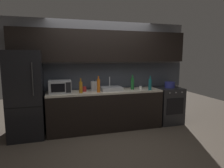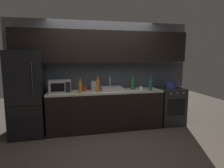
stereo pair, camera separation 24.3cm
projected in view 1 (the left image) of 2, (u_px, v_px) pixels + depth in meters
The scene contains 15 objects.
ground_plane at pixel (117, 146), 3.62m from camera, with size 10.00×10.00×0.00m, color #4C4238.
back_wall at pixel (102, 62), 4.54m from camera, with size 4.33×0.44×2.50m.
counter_run at pixel (106, 110), 4.41m from camera, with size 2.59×0.60×0.90m.
refrigerator at pixel (26, 95), 3.89m from camera, with size 0.68×0.69×1.79m.
oven_range at pixel (168, 105), 4.85m from camera, with size 0.60×0.62×0.90m.
microwave at pixel (60, 87), 4.08m from camera, with size 0.46×0.35×0.27m.
sink_basin at pixel (111, 88), 4.41m from camera, with size 0.48×0.38×0.30m.
kettle at pixel (95, 86), 4.32m from camera, with size 0.20×0.17×0.24m.
wine_bottle_orange at pixel (98, 86), 4.13m from camera, with size 0.07×0.07×0.36m.
wine_bottle_green at pixel (132, 83), 4.52m from camera, with size 0.08×0.08×0.35m.
wine_bottle_amber at pixel (81, 87), 4.04m from camera, with size 0.07×0.07×0.32m.
wine_bottle_teal at pixel (150, 84), 4.42m from camera, with size 0.07×0.07×0.33m.
mug_red at pixel (84, 89), 4.25m from camera, with size 0.09×0.09×0.11m, color #A82323.
mug_white at pixel (141, 88), 4.46m from camera, with size 0.07×0.07×0.09m, color silver.
cooking_pot at pixel (170, 85), 4.78m from camera, with size 0.25×0.25×0.14m.
Camera 1 is at (-1.03, -3.26, 1.67)m, focal length 30.66 mm.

